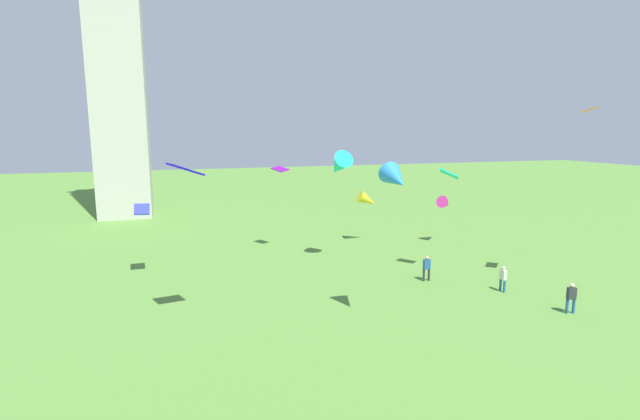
% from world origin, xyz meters
% --- Properties ---
extents(person_0, '(0.56, 0.29, 1.79)m').
position_xyz_m(person_0, '(6.55, 19.40, 1.02)').
color(person_0, '#2D3338').
rests_on(person_0, ground_plane).
extents(person_1, '(0.55, 0.37, 1.81)m').
position_xyz_m(person_1, '(11.40, 11.69, 1.02)').
color(person_1, '#235693').
rests_on(person_1, ground_plane).
extents(person_2, '(0.26, 0.53, 1.70)m').
position_xyz_m(person_2, '(10.16, 15.96, 0.96)').
color(person_2, '#235693').
rests_on(person_2, ground_plane).
extents(kite_flying_0, '(2.19, 1.42, 1.87)m').
position_xyz_m(kite_flying_0, '(7.23, 31.35, 3.96)').
color(kite_flying_0, yellow).
extents(kite_flying_1, '(2.19, 2.00, 1.59)m').
position_xyz_m(kite_flying_1, '(14.08, 29.01, 3.68)').
color(kite_flying_1, '#D92F9B').
extents(kite_flying_2, '(1.68, 1.69, 0.40)m').
position_xyz_m(kite_flying_2, '(15.17, 15.16, 11.69)').
color(kite_flying_2, orange).
extents(kite_flying_3, '(1.93, 1.67, 0.70)m').
position_xyz_m(kite_flying_3, '(-9.39, 16.72, 8.45)').
color(kite_flying_3, '#190CBC').
extents(kite_flying_4, '(1.44, 1.57, 0.46)m').
position_xyz_m(kite_flying_4, '(-1.24, 30.63, 7.14)').
color(kite_flying_4, '#760FB6').
extents(kite_flying_5, '(1.45, 1.62, 0.86)m').
position_xyz_m(kite_flying_5, '(8.69, 20.47, 7.36)').
color(kite_flying_5, '#0FDEC9').
extents(kite_flying_6, '(1.08, 1.48, 0.65)m').
position_xyz_m(kite_flying_6, '(-12.20, 26.81, 4.88)').
color(kite_flying_6, '#2D39BF').
extents(kite_flying_7, '(1.22, 1.99, 1.67)m').
position_xyz_m(kite_flying_7, '(0.83, 13.25, 7.99)').
color(kite_flying_7, '#298AE7').
extents(kite_flying_8, '(1.79, 2.78, 2.47)m').
position_xyz_m(kite_flying_8, '(2.51, 26.33, 7.65)').
color(kite_flying_8, '#10DAD7').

